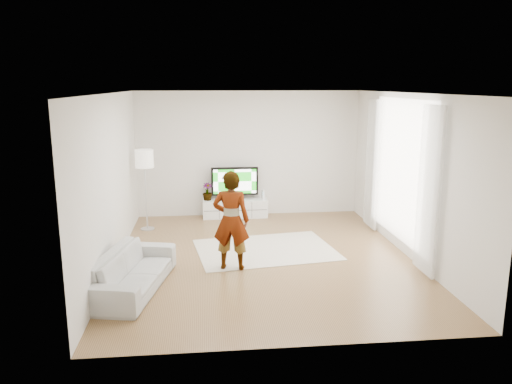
{
  "coord_description": "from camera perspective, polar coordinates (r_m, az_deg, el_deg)",
  "views": [
    {
      "loc": [
        -0.99,
        -8.12,
        2.95
      ],
      "look_at": [
        -0.11,
        0.4,
        1.08
      ],
      "focal_mm": 35.0,
      "sensor_mm": 36.0,
      "label": 1
    }
  ],
  "objects": [
    {
      "name": "wall_right",
      "position": [
        8.98,
        17.06,
        1.79
      ],
      "size": [
        0.02,
        6.0,
        2.8
      ],
      "primitive_type": "cube",
      "color": "silver",
      "rests_on": "floor"
    },
    {
      "name": "media_console",
      "position": [
        11.25,
        -2.41,
        -1.87
      ],
      "size": [
        1.44,
        0.41,
        0.41
      ],
      "color": "white",
      "rests_on": "floor"
    },
    {
      "name": "floor",
      "position": [
        8.7,
        0.97,
        -7.55
      ],
      "size": [
        6.0,
        6.0,
        0.0
      ],
      "primitive_type": "plane",
      "color": "olive",
      "rests_on": "ground"
    },
    {
      "name": "game_console",
      "position": [
        11.23,
        0.79,
        -0.27
      ],
      "size": [
        0.07,
        0.16,
        0.21
      ],
      "rotation": [
        0.0,
        0.0,
        0.18
      ],
      "color": "white",
      "rests_on": "media_console"
    },
    {
      "name": "floor_lamp",
      "position": [
        10.29,
        -12.64,
        3.33
      ],
      "size": [
        0.37,
        0.37,
        1.66
      ],
      "color": "silver",
      "rests_on": "floor"
    },
    {
      "name": "potted_plant",
      "position": [
        11.14,
        -5.58,
        0.04
      ],
      "size": [
        0.25,
        0.25,
        0.39
      ],
      "primitive_type": "imported",
      "rotation": [
        0.0,
        0.0,
        0.19
      ],
      "color": "#3F7238",
      "rests_on": "media_console"
    },
    {
      "name": "wall_left",
      "position": [
        8.4,
        -16.17,
        1.16
      ],
      "size": [
        0.02,
        6.0,
        2.8
      ],
      "primitive_type": "cube",
      "color": "silver",
      "rests_on": "floor"
    },
    {
      "name": "television",
      "position": [
        11.14,
        -2.45,
        1.15
      ],
      "size": [
        1.05,
        0.21,
        0.73
      ],
      "color": "black",
      "rests_on": "media_console"
    },
    {
      "name": "wall_back",
      "position": [
        11.27,
        -0.84,
        4.38
      ],
      "size": [
        5.0,
        0.02,
        2.8
      ],
      "primitive_type": "cube",
      "color": "silver",
      "rests_on": "floor"
    },
    {
      "name": "sofa",
      "position": [
        7.56,
        -13.93,
        -8.72
      ],
      "size": [
        1.16,
        2.09,
        0.58
      ],
      "primitive_type": "imported",
      "rotation": [
        0.0,
        0.0,
        1.36
      ],
      "color": "#ADAEA9",
      "rests_on": "floor"
    },
    {
      "name": "window",
      "position": [
        9.23,
        16.25,
        2.44
      ],
      "size": [
        0.01,
        2.6,
        2.5
      ],
      "primitive_type": "cube",
      "color": "white",
      "rests_on": "wall_right"
    },
    {
      "name": "rug",
      "position": [
        9.1,
        1.08,
        -6.6
      ],
      "size": [
        2.65,
        2.08,
        0.01
      ],
      "primitive_type": "cube",
      "rotation": [
        0.0,
        0.0,
        0.14
      ],
      "color": "beige",
      "rests_on": "floor"
    },
    {
      "name": "ceiling",
      "position": [
        8.18,
        1.04,
        11.23
      ],
      "size": [
        6.0,
        6.0,
        0.0
      ],
      "primitive_type": "plane",
      "color": "white",
      "rests_on": "wall_back"
    },
    {
      "name": "curtain_far",
      "position": [
        10.42,
        13.15,
        3.13
      ],
      "size": [
        0.04,
        0.7,
        2.6
      ],
      "primitive_type": "cube",
      "color": "white",
      "rests_on": "floor"
    },
    {
      "name": "wall_front",
      "position": [
        5.44,
        4.84,
        -4.32
      ],
      "size": [
        5.0,
        0.02,
        2.8
      ],
      "primitive_type": "cube",
      "color": "silver",
      "rests_on": "floor"
    },
    {
      "name": "player",
      "position": [
        7.97,
        -2.86,
        -3.25
      ],
      "size": [
        0.65,
        0.49,
        1.61
      ],
      "primitive_type": "imported",
      "rotation": [
        0.0,
        0.0,
        2.94
      ],
      "color": "#334772",
      "rests_on": "rug"
    },
    {
      "name": "curtain_near",
      "position": [
        8.05,
        19.12,
        0.13
      ],
      "size": [
        0.04,
        0.7,
        2.6
      ],
      "primitive_type": "cube",
      "color": "white",
      "rests_on": "floor"
    }
  ]
}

